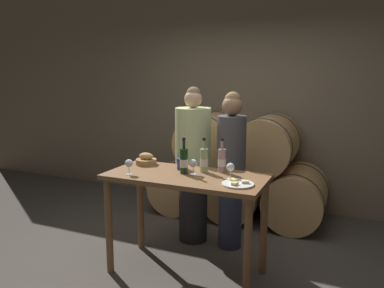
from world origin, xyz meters
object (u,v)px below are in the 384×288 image
object	(u,v)px
person_right	(231,168)
bread_basket	(146,160)
cheese_plate	(238,184)
wine_glass_left	(193,164)
wine_glass_center	(231,168)
wine_bottle_white	(204,160)
blue_crock	(182,163)
person_left	(193,165)
wine_bottle_rose	(222,160)
wine_bottle_red	(184,161)
tasting_table	(186,191)
wine_glass_far_left	(129,164)

from	to	relation	value
person_right	bread_basket	world-z (taller)	person_right
person_right	cheese_plate	distance (m)	0.86
wine_glass_left	wine_glass_center	bearing A→B (deg)	-0.57
wine_bottle_white	wine_glass_left	distance (m)	0.13
blue_crock	wine_glass_center	world-z (taller)	wine_glass_center
cheese_plate	wine_glass_left	world-z (taller)	wine_glass_left
person_right	wine_bottle_white	size ratio (longest dim) A/B	5.21
wine_bottle_white	person_left	bearing A→B (deg)	122.44
wine_bottle_white	wine_glass_center	distance (m)	0.31
person_left	wine_bottle_rose	bearing A→B (deg)	-43.60
wine_bottle_red	wine_bottle_white	bearing A→B (deg)	37.63
tasting_table	wine_bottle_rose	bearing A→B (deg)	39.96
wine_bottle_white	wine_glass_center	world-z (taller)	wine_bottle_white
bread_basket	wine_glass_center	world-z (taller)	wine_glass_center
tasting_table	wine_bottle_rose	xyz separation A→B (m)	(0.26, 0.21, 0.26)
wine_bottle_white	bread_basket	xyz separation A→B (m)	(-0.63, 0.05, -0.07)
tasting_table	person_left	bearing A→B (deg)	108.47
wine_bottle_red	blue_crock	world-z (taller)	wine_bottle_red
person_right	wine_glass_center	bearing A→B (deg)	-72.87
bread_basket	wine_glass_left	size ratio (longest dim) A/B	1.48
wine_bottle_white	wine_bottle_rose	distance (m)	0.16
wine_bottle_red	wine_bottle_white	distance (m)	0.18
wine_bottle_white	wine_bottle_red	bearing A→B (deg)	-142.37
person_right	wine_bottle_rose	xyz separation A→B (m)	(0.06, -0.46, 0.18)
bread_basket	wine_glass_left	xyz separation A→B (m)	(0.57, -0.16, 0.05)
wine_bottle_white	bread_basket	bearing A→B (deg)	175.50
bread_basket	wine_bottle_white	bearing A→B (deg)	-4.50
wine_bottle_red	bread_basket	world-z (taller)	wine_bottle_red
person_right	wine_bottle_red	world-z (taller)	person_right
wine_bottle_red	wine_glass_center	distance (m)	0.43
blue_crock	cheese_plate	xyz separation A→B (m)	(0.62, -0.28, -0.05)
wine_glass_left	bread_basket	bearing A→B (deg)	164.19
cheese_plate	wine_glass_far_left	distance (m)	0.97
tasting_table	wine_glass_left	world-z (taller)	wine_glass_left
tasting_table	cheese_plate	bearing A→B (deg)	-13.37
wine_bottle_red	wine_glass_left	world-z (taller)	wine_bottle_red
person_right	wine_bottle_rose	world-z (taller)	person_right
person_right	wine_glass_left	xyz separation A→B (m)	(-0.14, -0.64, 0.17)
person_left	wine_glass_center	bearing A→B (deg)	-46.11
wine_bottle_white	blue_crock	size ratio (longest dim) A/B	2.84
tasting_table	wine_bottle_white	distance (m)	0.32
cheese_plate	wine_glass_left	bearing A→B (deg)	161.65
wine_bottle_white	wine_glass_center	bearing A→B (deg)	-22.08
wine_bottle_red	blue_crock	bearing A→B (deg)	120.76
wine_bottle_red	blue_crock	distance (m)	0.16
tasting_table	blue_crock	bearing A→B (deg)	124.57
wine_bottle_rose	wine_glass_left	bearing A→B (deg)	-136.95
wine_bottle_rose	wine_glass_center	size ratio (longest dim) A/B	2.25
wine_bottle_rose	person_left	bearing A→B (deg)	136.40
wine_bottle_red	wine_bottle_white	size ratio (longest dim) A/B	1.03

